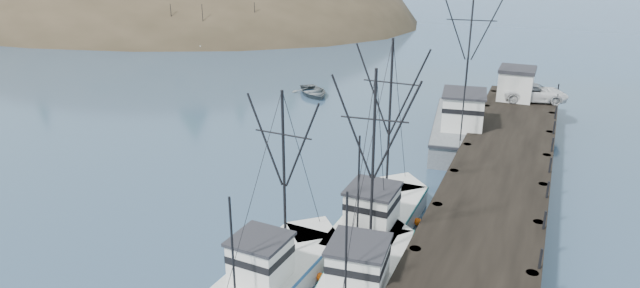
# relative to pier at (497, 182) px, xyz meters

# --- Properties ---
(pier) EXTENTS (6.00, 44.00, 2.00)m
(pier) POSITION_rel_pier_xyz_m (0.00, 0.00, 0.00)
(pier) COLOR black
(pier) RESTS_ON ground
(headland) EXTENTS (134.80, 78.00, 51.00)m
(headland) POSITION_rel_pier_xyz_m (-88.95, 62.61, -6.24)
(headland) COLOR #382D1E
(headland) RESTS_ON ground
(moored_sailboats) EXTENTS (19.04, 19.34, 6.35)m
(moored_sailboats) POSITION_rel_pier_xyz_m (-48.01, 40.29, -1.36)
(moored_sailboats) COLOR silver
(moored_sailboats) RESTS_ON ground
(trawler_near) EXTENTS (4.31, 10.63, 10.81)m
(trawler_near) POSITION_rel_pier_xyz_m (-4.65, -11.20, -0.87)
(trawler_near) COLOR silver
(trawler_near) RESTS_ON ground
(trawler_mid) EXTENTS (3.81, 9.71, 9.82)m
(trawler_mid) POSITION_rel_pier_xyz_m (-8.60, -12.56, -0.87)
(trawler_mid) COLOR silver
(trawler_mid) RESTS_ON ground
(trawler_far) EXTENTS (3.64, 10.73, 11.09)m
(trawler_far) POSITION_rel_pier_xyz_m (-5.66, -5.49, -0.87)
(trawler_far) COLOR silver
(trawler_far) RESTS_ON ground
(work_vessel) EXTENTS (5.96, 14.60, 12.29)m
(work_vessel) POSITION_rel_pier_xyz_m (-3.94, 11.00, -0.46)
(work_vessel) COLOR slate
(work_vessel) RESTS_ON ground
(pier_shed) EXTENTS (3.00, 3.20, 2.80)m
(pier_shed) POSITION_rel_pier_xyz_m (-0.63, 18.00, 1.73)
(pier_shed) COLOR silver
(pier_shed) RESTS_ON pier
(pickup_truck) EXTENTS (5.90, 3.64, 1.52)m
(pickup_truck) POSITION_rel_pier_xyz_m (1.01, 18.00, 1.07)
(pickup_truck) COLOR silver
(pickup_truck) RESTS_ON pier
(motorboat) EXTENTS (6.04, 6.18, 1.05)m
(motorboat) POSITION_rel_pier_xyz_m (-20.26, 18.78, -1.69)
(motorboat) COLOR #596063
(motorboat) RESTS_ON ground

